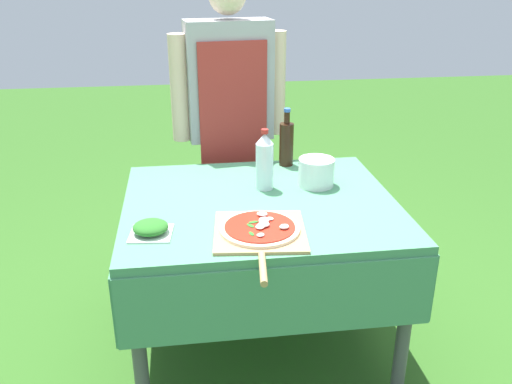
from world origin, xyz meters
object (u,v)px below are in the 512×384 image
Objects in this scene: person_cook at (230,110)px; pizza_on_peel at (260,231)px; mixing_tub at (316,172)px; herb_container at (151,228)px; oil_bottle at (286,143)px; prep_table at (260,222)px; water_bottle at (265,161)px.

pizza_on_peel is (0.02, -1.01, -0.19)m from person_cook.
person_cook is at bearing 119.76° from mixing_tub.
pizza_on_peel is 3.37× the size of mixing_tub.
herb_container is (-0.38, -0.96, -0.18)m from person_cook.
herb_container is (-0.63, -0.66, -0.09)m from oil_bottle.
oil_bottle is 1.69× the size of herb_container.
mixing_tub reaches higher than herb_container.
prep_table is 7.19× the size of mixing_tub.
water_bottle is 1.70× the size of mixing_tub.
herb_container is at bearing 178.41° from pizza_on_peel.
prep_table is at bearing -114.43° from oil_bottle.
prep_table is 0.32m from pizza_on_peel.
oil_bottle is at bearing 123.07° from person_cook.
person_cook is 9.60× the size of herb_container.
prep_table is at bearing -153.16° from mixing_tub.
pizza_on_peel is 1.99× the size of water_bottle.
oil_bottle is (0.25, -0.30, -0.09)m from person_cook.
herb_container is at bearing -151.55° from mixing_tub.
herb_container is (-0.48, -0.38, -0.10)m from water_bottle.
water_bottle is (0.08, 0.43, 0.11)m from pizza_on_peel.
person_cook is 10.07× the size of mixing_tub.
pizza_on_peel is 0.54m from mixing_tub.
herb_container is (-0.39, 0.05, 0.01)m from pizza_on_peel.
person_cook is at bearing 96.84° from pizza_on_peel.
pizza_on_peel is 0.76m from oil_bottle.
oil_bottle is 0.32m from water_bottle.
mixing_tub is at bearing -73.43° from oil_bottle.
prep_table is at bearing 88.18° from person_cook.
person_cook is at bearing 129.58° from oil_bottle.
oil_bottle is 0.91m from herb_container.
water_bottle is at bearing -117.93° from oil_bottle.
water_bottle reaches higher than pizza_on_peel.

